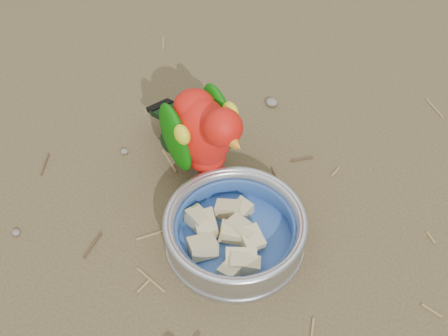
% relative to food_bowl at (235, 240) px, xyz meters
% --- Properties ---
extents(ground, '(60.00, 60.00, 0.00)m').
position_rel_food_bowl_xyz_m(ground, '(0.02, 0.03, -0.01)').
color(ground, brown).
extents(food_bowl, '(0.22, 0.22, 0.02)m').
position_rel_food_bowl_xyz_m(food_bowl, '(0.00, 0.00, 0.00)').
color(food_bowl, '#B2B2BA').
rests_on(food_bowl, ground).
extents(bowl_wall, '(0.22, 0.22, 0.04)m').
position_rel_food_bowl_xyz_m(bowl_wall, '(0.00, 0.00, 0.03)').
color(bowl_wall, '#B2B2BA').
rests_on(bowl_wall, food_bowl).
extents(fruit_wedges, '(0.13, 0.13, 0.03)m').
position_rel_food_bowl_xyz_m(fruit_wedges, '(-0.00, 0.00, 0.02)').
color(fruit_wedges, tan).
rests_on(fruit_wedges, food_bowl).
extents(lory_parrot, '(0.26, 0.21, 0.19)m').
position_rel_food_bowl_xyz_m(lory_parrot, '(-0.10, 0.10, 0.09)').
color(lory_parrot, red).
rests_on(lory_parrot, ground).
extents(ground_debris, '(0.90, 0.80, 0.01)m').
position_rel_food_bowl_xyz_m(ground_debris, '(0.05, 0.12, -0.01)').
color(ground_debris, olive).
rests_on(ground_debris, ground).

